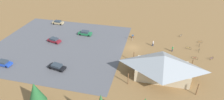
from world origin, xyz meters
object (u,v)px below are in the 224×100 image
at_px(bicycle_teal_trailside, 199,50).
at_px(car_blue_second_row, 3,63).
at_px(visitor_by_pavilion, 153,43).
at_px(car_black_aisle_side, 57,67).
at_px(car_tan_inner_stall, 58,22).
at_px(trash_bin, 133,37).
at_px(bicycle_silver_back_row, 181,36).
at_px(bicycle_orange_near_sign, 200,42).
at_px(bicycle_red_edge_south, 195,58).
at_px(car_maroon_front_row, 54,40).
at_px(bike_pavilion, 163,65).
at_px(lot_sign, 133,37).
at_px(bicycle_purple_yard_front, 212,58).
at_px(visitor_near_lot, 172,49).
at_px(car_green_by_curb, 85,33).
at_px(bicycle_yellow_mid_cluster, 188,48).
at_px(pine_center, 36,93).
at_px(bicycle_black_by_bin, 199,45).

distance_m(bicycle_teal_trailside, car_blue_second_row, 54.01).
xyz_separation_m(bicycle_teal_trailside, visitor_by_pavilion, (13.27, -0.04, 0.58)).
relative_size(car_black_aisle_side, car_tan_inner_stall, 1.12).
bearing_deg(visitor_by_pavilion, bicycle_teal_trailside, 179.81).
height_order(trash_bin, bicycle_silver_back_row, trash_bin).
distance_m(bicycle_orange_near_sign, car_tan_inner_stall, 50.24).
height_order(bicycle_red_edge_south, visitor_by_pavilion, visitor_by_pavilion).
bearing_deg(car_black_aisle_side, visitor_by_pavilion, -142.82).
relative_size(bicycle_silver_back_row, car_maroon_front_row, 0.29).
xyz_separation_m(bike_pavilion, lot_sign, (9.27, -16.16, -1.92)).
distance_m(bike_pavilion, bicycle_purple_yard_front, 17.18).
bearing_deg(car_maroon_front_row, bike_pavilion, 164.19).
distance_m(car_maroon_front_row, visitor_by_pavilion, 30.79).
relative_size(car_black_aisle_side, visitor_near_lot, 2.67).
relative_size(bike_pavilion, lot_sign, 6.85).
bearing_deg(bicycle_purple_yard_front, bicycle_teal_trailside, -53.51).
xyz_separation_m(bicycle_orange_near_sign, bicycle_red_edge_south, (2.69, 9.97, 0.03)).
height_order(lot_sign, car_green_by_curb, lot_sign).
distance_m(bicycle_teal_trailside, bicycle_yellow_mid_cluster, 2.94).
relative_size(lot_sign, pine_center, 0.34).
bearing_deg(car_maroon_front_row, bicycle_orange_near_sign, -167.18).
relative_size(bicycle_red_edge_south, car_maroon_front_row, 0.36).
bearing_deg(bicycle_orange_near_sign, bicycle_silver_back_row, -28.53).
height_order(bicycle_silver_back_row, car_green_by_curb, car_green_by_curb).
height_order(pine_center, car_black_aisle_side, pine_center).
distance_m(trash_bin, bicycle_black_by_bin, 20.57).
distance_m(bicycle_teal_trailside, bicycle_red_edge_south, 4.90).
bearing_deg(bicycle_red_edge_south, bike_pavilion, 47.18).
xyz_separation_m(bike_pavilion, trash_bin, (9.43, -18.06, -2.88)).
bearing_deg(visitor_near_lot, car_green_by_curb, -8.09).
height_order(car_black_aisle_side, car_maroon_front_row, car_maroon_front_row).
xyz_separation_m(pine_center, visitor_near_lot, (-25.82, -28.04, -3.32)).
bearing_deg(lot_sign, car_green_by_curb, -0.64).
height_order(bicycle_teal_trailside, car_tan_inner_stall, car_tan_inner_stall).
distance_m(bicycle_yellow_mid_cluster, bicycle_black_by_bin, 4.32).
height_order(bike_pavilion, bicycle_silver_back_row, bike_pavilion).
relative_size(bicycle_yellow_mid_cluster, bicycle_purple_yard_front, 1.27).
distance_m(trash_bin, car_blue_second_row, 38.22).
xyz_separation_m(bike_pavilion, bicycle_silver_back_row, (-6.01, -22.55, -2.98)).
height_order(bicycle_black_by_bin, car_black_aisle_side, car_black_aisle_side).
distance_m(bicycle_purple_yard_front, car_maroon_front_row, 46.41).
relative_size(car_green_by_curb, visitor_by_pavilion, 2.56).
bearing_deg(bicycle_silver_back_row, car_maroon_front_row, 18.62).
bearing_deg(lot_sign, bicycle_yellow_mid_cluster, 175.08).
relative_size(pine_center, bicycle_yellow_mid_cluster, 3.95).
bearing_deg(bicycle_black_by_bin, bike_pavilion, 57.27).
height_order(bicycle_teal_trailside, visitor_by_pavilion, visitor_by_pavilion).
height_order(bicycle_black_by_bin, bicycle_purple_yard_front, bicycle_purple_yard_front).
xyz_separation_m(bicycle_yellow_mid_cluster, bicycle_purple_yard_front, (-5.62, 4.22, 0.00)).
distance_m(bike_pavilion, bicycle_silver_back_row, 23.53).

